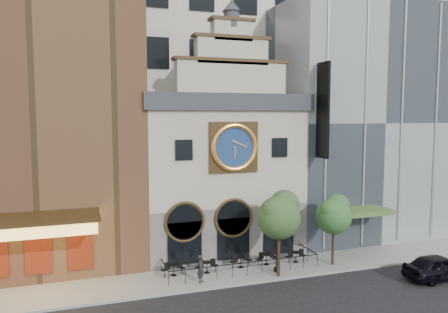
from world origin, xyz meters
TOP-DOWN VIEW (x-y plane):
  - ground at (0.00, 0.00)m, footprint 120.00×120.00m
  - sidewalk at (0.00, 2.50)m, footprint 44.00×5.00m
  - clock_building at (0.00, 7.82)m, footprint 12.60×8.78m
  - theater_building at (-13.00, 9.96)m, footprint 14.00×15.60m
  - retail_building at (12.99, 9.99)m, footprint 14.00×14.40m
  - office_tower at (0.00, 20.00)m, footprint 20.00×16.00m
  - cafe_railing at (0.00, 2.50)m, footprint 10.60×2.60m
  - bistro_0 at (-4.65, 2.78)m, footprint 1.58×0.68m
  - bistro_1 at (-2.40, 2.55)m, footprint 1.58×0.68m
  - bistro_2 at (0.16, 2.83)m, footprint 1.58×0.68m
  - bistro_3 at (2.11, 2.76)m, footprint 1.58×0.68m
  - bistro_4 at (4.34, 2.54)m, footprint 1.58×0.68m
  - car_right at (11.92, -3.09)m, footprint 4.90×2.02m
  - pedestrian at (-3.24, 1.04)m, footprint 0.71×0.78m
  - lamppost at (2.18, 1.22)m, footprint 1.70×0.58m
  - tree_left at (1.98, 0.51)m, footprint 2.97×2.86m
  - tree_right at (6.66, 1.33)m, footprint 2.62×2.52m

SIDE VIEW (x-z plane):
  - ground at x=0.00m, z-range 0.00..0.00m
  - sidewalk at x=0.00m, z-range 0.00..0.15m
  - cafe_railing at x=0.00m, z-range 0.15..1.05m
  - bistro_0 at x=-4.65m, z-range 0.16..1.06m
  - bistro_1 at x=-2.40m, z-range 0.16..1.06m
  - bistro_2 at x=0.16m, z-range 0.16..1.06m
  - bistro_3 at x=2.11m, z-range 0.16..1.06m
  - bistro_4 at x=4.34m, z-range 0.16..1.06m
  - car_right at x=11.92m, z-range 0.00..1.66m
  - pedestrian at x=-3.24m, z-range 0.15..1.95m
  - lamppost at x=2.18m, z-range 0.78..6.09m
  - tree_right at x=6.66m, z-range 1.33..6.37m
  - tree_left at x=1.98m, z-range 1.48..7.19m
  - clock_building at x=0.00m, z-range -2.64..16.01m
  - retail_building at x=12.99m, z-range 0.14..20.14m
  - theater_building at x=-13.00m, z-range 0.10..25.10m
  - office_tower at x=0.00m, z-range 0.00..40.00m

